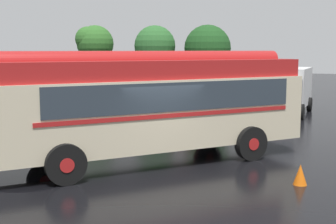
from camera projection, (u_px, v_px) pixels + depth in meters
name	position (u px, v px, depth m)	size (l,w,h in m)	color
ground_plane	(157.00, 168.00, 13.98)	(120.00, 120.00, 0.00)	black
vintage_bus	(151.00, 102.00, 14.58)	(8.64, 9.06, 3.49)	beige
car_near_left	(191.00, 95.00, 28.01)	(2.29, 4.36, 1.66)	maroon
car_mid_left	(242.00, 96.00, 27.28)	(2.04, 4.24, 1.66)	silver
box_van	(288.00, 89.00, 25.86)	(2.55, 5.86, 2.50)	silver
tree_far_left	(93.00, 43.00, 35.72)	(2.81, 2.81, 5.38)	#4C3823
tree_left_of_centre	(154.00, 46.00, 34.87)	(3.07, 3.07, 5.32)	#4C3823
tree_centre	(207.00, 48.00, 34.08)	(3.40, 3.40, 5.33)	#4C3823
traffic_cone	(300.00, 175.00, 12.25)	(0.36, 0.36, 0.55)	orange
puddle_patch	(29.00, 179.00, 12.87)	(2.56, 2.56, 0.01)	black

